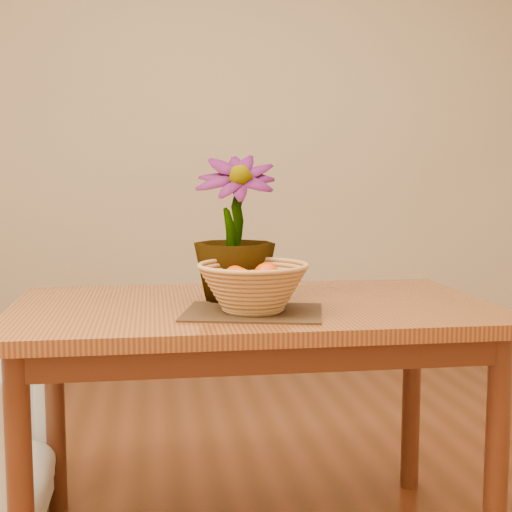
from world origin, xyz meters
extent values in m
cube|color=beige|center=(0.00, 2.25, 1.35)|extent=(4.00, 0.02, 2.70)
cube|color=brown|center=(0.00, 0.30, 0.73)|extent=(1.40, 0.80, 0.04)
cube|color=#482111|center=(0.00, 0.30, 0.67)|extent=(1.28, 0.68, 0.08)
cylinder|color=#482111|center=(-0.62, -0.02, 0.35)|extent=(0.06, 0.06, 0.71)
cylinder|color=#482111|center=(0.62, -0.02, 0.35)|extent=(0.06, 0.06, 0.71)
cylinder|color=#482111|center=(-0.62, 0.62, 0.35)|extent=(0.06, 0.06, 0.71)
cylinder|color=#482111|center=(0.62, 0.62, 0.35)|extent=(0.06, 0.06, 0.71)
cube|color=#3A2415|center=(-0.02, 0.15, 0.75)|extent=(0.43, 0.36, 0.01)
cylinder|color=#AA8547|center=(-0.02, 0.15, 0.76)|extent=(0.15, 0.15, 0.01)
sphere|color=#E65303|center=(-0.02, 0.15, 0.84)|extent=(0.06, 0.06, 0.06)
sphere|color=#E65303|center=(0.02, 0.19, 0.85)|extent=(0.08, 0.08, 0.08)
sphere|color=#E65303|center=(-0.06, 0.19, 0.84)|extent=(0.07, 0.07, 0.07)
sphere|color=#E65303|center=(-0.06, 0.10, 0.85)|extent=(0.08, 0.08, 0.08)
sphere|color=#E65303|center=(0.02, 0.10, 0.84)|extent=(0.07, 0.07, 0.07)
imported|color=#144012|center=(-0.05, 0.34, 0.97)|extent=(0.27, 0.27, 0.44)
camera|label=1|loc=(-0.29, -1.75, 1.13)|focal=50.00mm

